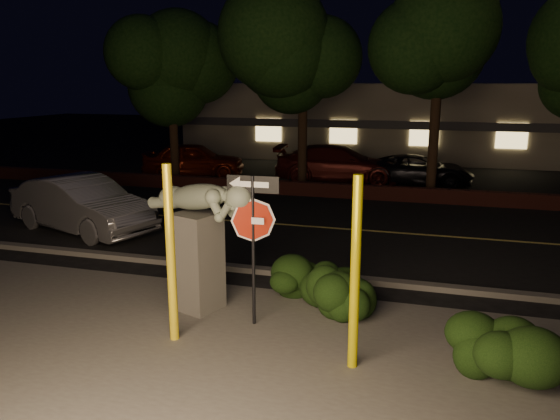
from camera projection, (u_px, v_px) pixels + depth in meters
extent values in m
plane|color=black|center=(352.00, 206.00, 18.31)|extent=(90.00, 90.00, 0.00)
cube|color=#4C4944|center=(238.00, 365.00, 8.02)|extent=(14.00, 6.00, 0.02)
cube|color=black|center=(336.00, 229.00, 15.50)|extent=(80.00, 8.00, 0.01)
cube|color=#D0BA53|center=(336.00, 228.00, 15.50)|extent=(80.00, 0.12, 0.00)
cube|color=#4C4944|center=(301.00, 274.00, 11.65)|extent=(80.00, 0.25, 0.12)
cube|color=#451A16|center=(357.00, 192.00, 19.47)|extent=(40.00, 0.35, 0.50)
cube|color=black|center=(375.00, 173.00, 24.86)|extent=(40.00, 12.00, 0.01)
cube|color=slate|center=(392.00, 118.00, 31.89)|extent=(22.00, 10.00, 4.00)
cube|color=#333338|center=(383.00, 125.00, 27.12)|extent=(22.00, 0.20, 0.40)
cube|color=#FFD87F|center=(268.00, 130.00, 28.87)|extent=(1.40, 0.08, 1.20)
cube|color=#FFD87F|center=(343.00, 132.00, 27.80)|extent=(1.40, 0.08, 1.20)
cube|color=#FFD87F|center=(424.00, 134.00, 26.72)|extent=(1.40, 0.08, 1.20)
cube|color=#FFD87F|center=(512.00, 136.00, 25.65)|extent=(1.40, 0.08, 1.20)
cylinder|color=black|center=(174.00, 136.00, 22.84)|extent=(0.36, 0.36, 3.75)
ellipsoid|color=black|center=(170.00, 49.00, 22.04)|extent=(4.60, 4.60, 4.14)
cylinder|color=black|center=(303.00, 133.00, 21.49)|extent=(0.36, 0.36, 4.25)
ellipsoid|color=black|center=(304.00, 28.00, 20.59)|extent=(5.20, 5.20, 4.68)
cylinder|color=black|center=(434.00, 140.00, 19.81)|extent=(0.36, 0.36, 4.00)
ellipsoid|color=black|center=(440.00, 35.00, 18.96)|extent=(4.80, 4.80, 4.32)
cylinder|color=yellow|center=(171.00, 255.00, 8.50)|extent=(0.14, 0.14, 2.88)
cylinder|color=#D8C607|center=(355.00, 275.00, 7.65)|extent=(0.14, 0.14, 2.86)
cylinder|color=black|center=(253.00, 253.00, 9.08)|extent=(0.06, 0.06, 2.59)
cube|color=white|center=(253.00, 220.00, 8.95)|extent=(0.39, 0.04, 0.11)
cube|color=black|center=(253.00, 184.00, 8.81)|extent=(0.88, 0.04, 0.28)
cube|color=white|center=(253.00, 184.00, 8.81)|extent=(0.56, 0.03, 0.11)
cube|color=#4C4944|center=(198.00, 262.00, 9.82)|extent=(0.90, 0.90, 1.81)
sphere|color=#5E6A59|center=(239.00, 197.00, 8.97)|extent=(0.42, 0.42, 0.42)
ellipsoid|color=black|center=(313.00, 276.00, 10.34)|extent=(2.05, 1.50, 0.97)
ellipsoid|color=black|center=(339.00, 293.00, 9.49)|extent=(1.68, 1.25, 0.99)
ellipsoid|color=black|center=(493.00, 343.00, 7.54)|extent=(1.63, 1.08, 1.09)
imported|color=#B1B0B5|center=(82.00, 204.00, 15.08)|extent=(4.93, 3.08, 1.53)
imported|color=#661607|center=(194.00, 159.00, 23.98)|extent=(4.70, 2.82, 1.50)
imported|color=#47110F|center=(338.00, 164.00, 22.63)|extent=(5.45, 2.68, 1.52)
imported|color=black|center=(418.00, 170.00, 22.04)|extent=(4.36, 2.05, 1.21)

